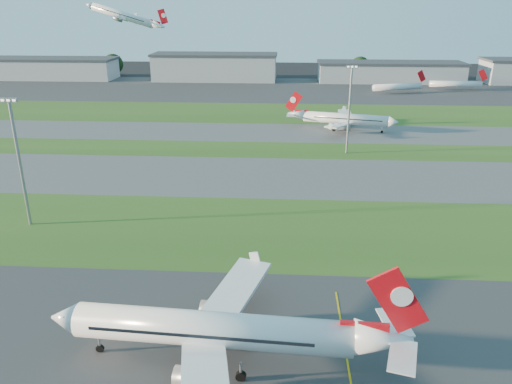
# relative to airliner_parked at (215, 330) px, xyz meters

# --- Properties ---
(grass_strip_a) EXTENTS (300.00, 34.00, 0.01)m
(grass_strip_a) POSITION_rel_airliner_parked_xyz_m (11.51, 38.99, -4.67)
(grass_strip_a) COLOR #2C531B
(grass_strip_a) RESTS_ON ground
(taxiway_a) EXTENTS (300.00, 32.00, 0.01)m
(taxiway_a) POSITION_rel_airliner_parked_xyz_m (11.51, 71.99, -4.67)
(taxiway_a) COLOR #515154
(taxiway_a) RESTS_ON ground
(grass_strip_b) EXTENTS (300.00, 18.00, 0.01)m
(grass_strip_b) POSITION_rel_airliner_parked_xyz_m (11.51, 96.99, -4.67)
(grass_strip_b) COLOR #2C531B
(grass_strip_b) RESTS_ON ground
(taxiway_b) EXTENTS (300.00, 26.00, 0.01)m
(taxiway_b) POSITION_rel_airliner_parked_xyz_m (11.51, 118.99, -4.67)
(taxiway_b) COLOR #515154
(taxiway_b) RESTS_ON ground
(grass_strip_c) EXTENTS (300.00, 40.00, 0.01)m
(grass_strip_c) POSITION_rel_airliner_parked_xyz_m (11.51, 151.99, -4.67)
(grass_strip_c) COLOR #2C531B
(grass_strip_c) RESTS_ON ground
(apron_far) EXTENTS (400.00, 80.00, 0.01)m
(apron_far) POSITION_rel_airliner_parked_xyz_m (11.51, 211.99, -4.67)
(apron_far) COLOR #333335
(apron_far) RESTS_ON ground
(airliner_parked) EXTENTS (42.71, 36.16, 13.32)m
(airliner_parked) POSITION_rel_airliner_parked_xyz_m (0.00, 0.00, 0.00)
(airliner_parked) COLOR white
(airliner_parked) RESTS_ON ground
(airliner_taxiing) EXTENTS (36.17, 30.32, 11.50)m
(airliner_taxiing) POSITION_rel_airliner_parked_xyz_m (28.70, 123.85, -0.64)
(airliner_taxiing) COLOR white
(airliner_taxiing) RESTS_ON ground
(airliner_departing) EXTENTS (35.23, 29.84, 10.99)m
(airliner_departing) POSITION_rel_airliner_parked_xyz_m (-68.15, 189.93, 32.00)
(airliner_departing) COLOR white
(mini_jet_near) EXTENTS (27.69, 11.21, 9.48)m
(mini_jet_near) POSITION_rel_airliner_parked_xyz_m (63.23, 203.11, -1.40)
(mini_jet_near) COLOR white
(mini_jet_near) RESTS_ON ground
(mini_jet_far) EXTENTS (28.62, 3.89, 9.48)m
(mini_jet_far) POSITION_rel_airliner_parked_xyz_m (94.96, 213.95, -1.40)
(mini_jet_far) COLOR white
(mini_jet_far) RESTS_ON ground
(light_mast_west) EXTENTS (3.20, 0.70, 25.80)m
(light_mast_west) POSITION_rel_airliner_parked_xyz_m (-43.49, 38.99, 10.14)
(light_mast_west) COLOR gray
(light_mast_west) RESTS_ON ground
(light_mast_centre) EXTENTS (3.20, 0.70, 25.80)m
(light_mast_centre) POSITION_rel_airliner_parked_xyz_m (26.51, 94.99, 10.14)
(light_mast_centre) COLOR gray
(light_mast_centre) RESTS_ON ground
(hangar_far_west) EXTENTS (91.80, 23.00, 12.20)m
(hangar_far_west) POSITION_rel_airliner_parked_xyz_m (-138.49, 241.99, 1.46)
(hangar_far_west) COLOR #A2A6AA
(hangar_far_west) RESTS_ON ground
(hangar_west) EXTENTS (71.40, 23.00, 15.20)m
(hangar_west) POSITION_rel_airliner_parked_xyz_m (-33.49, 241.99, 2.96)
(hangar_west) COLOR #A2A6AA
(hangar_west) RESTS_ON ground
(hangar_east) EXTENTS (81.60, 23.00, 11.20)m
(hangar_east) POSITION_rel_airliner_parked_xyz_m (66.51, 241.99, 0.96)
(hangar_east) COLOR #A2A6AA
(hangar_east) RESTS_ON ground
(tree_west) EXTENTS (12.10, 12.10, 13.20)m
(tree_west) POSITION_rel_airliner_parked_xyz_m (-98.49, 256.99, 2.46)
(tree_west) COLOR black
(tree_west) RESTS_ON ground
(tree_mid_west) EXTENTS (9.90, 9.90, 10.80)m
(tree_mid_west) POSITION_rel_airliner_parked_xyz_m (-8.49, 252.99, 1.16)
(tree_mid_west) COLOR black
(tree_mid_west) RESTS_ON ground
(tree_mid_east) EXTENTS (11.55, 11.55, 12.60)m
(tree_mid_east) POSITION_rel_airliner_parked_xyz_m (51.51, 255.99, 2.13)
(tree_mid_east) COLOR black
(tree_mid_east) RESTS_ON ground
(tree_east) EXTENTS (10.45, 10.45, 11.40)m
(tree_east) POSITION_rel_airliner_parked_xyz_m (126.51, 253.99, 1.48)
(tree_east) COLOR black
(tree_east) RESTS_ON ground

